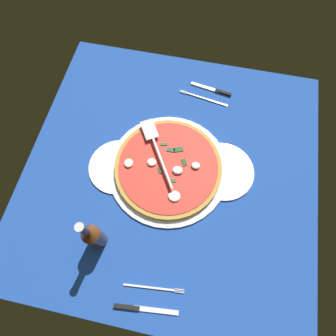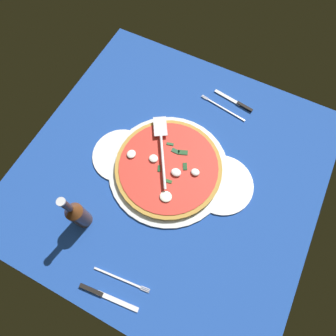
% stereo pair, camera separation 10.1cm
% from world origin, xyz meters
% --- Properties ---
extents(ground_plane, '(1.07, 1.07, 0.01)m').
position_xyz_m(ground_plane, '(0.00, 0.00, -0.00)').
color(ground_plane, '#1C4194').
extents(checker_pattern, '(1.07, 1.07, 0.00)m').
position_xyz_m(checker_pattern, '(0.00, 0.00, 0.00)').
color(checker_pattern, silver).
rests_on(checker_pattern, ground_plane).
extents(pizza_pan, '(0.44, 0.44, 0.01)m').
position_xyz_m(pizza_pan, '(0.01, 0.00, 0.01)').
color(pizza_pan, silver).
rests_on(pizza_pan, ground_plane).
extents(dinner_plate_left, '(0.23, 0.23, 0.01)m').
position_xyz_m(dinner_plate_left, '(-0.19, -0.03, 0.01)').
color(dinner_plate_left, silver).
rests_on(dinner_plate_left, ground_plane).
extents(dinner_plate_right, '(0.22, 0.22, 0.01)m').
position_xyz_m(dinner_plate_right, '(0.19, 0.03, 0.01)').
color(dinner_plate_right, white).
rests_on(dinner_plate_right, ground_plane).
extents(pizza, '(0.39, 0.39, 0.03)m').
position_xyz_m(pizza, '(0.01, 0.00, 0.02)').
color(pizza, '#B38739').
rests_on(pizza, pizza_pan).
extents(pizza_server, '(0.18, 0.26, 0.01)m').
position_xyz_m(pizza_server, '(0.06, -0.05, 0.05)').
color(pizza_server, silver).
rests_on(pizza_server, pizza).
extents(place_setting_near, '(0.23, 0.15, 0.01)m').
position_xyz_m(place_setting_near, '(-0.09, -0.36, 0.00)').
color(place_setting_near, white).
rests_on(place_setting_near, ground_plane).
extents(place_setting_far, '(0.22, 0.16, 0.01)m').
position_xyz_m(place_setting_far, '(-0.02, 0.44, 0.00)').
color(place_setting_far, white).
rests_on(place_setting_far, ground_plane).
extents(beer_bottle, '(0.06, 0.06, 0.23)m').
position_xyz_m(beer_bottle, '(0.18, 0.30, 0.09)').
color(beer_bottle, '#573017').
rests_on(beer_bottle, ground_plane).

